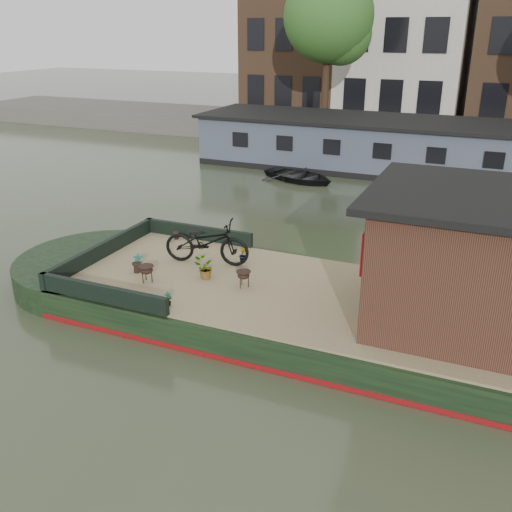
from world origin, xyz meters
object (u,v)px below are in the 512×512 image
at_px(brazier_front, 147,274).
at_px(dinghy, 300,173).
at_px(bicycle, 207,242).
at_px(potted_plant_a, 138,263).
at_px(cabin, 482,261).
at_px(brazier_rear, 244,279).

xyz_separation_m(brazier_front, dinghy, (-0.74, 11.69, -0.52)).
xyz_separation_m(bicycle, dinghy, (-1.41, 10.27, -0.84)).
height_order(potted_plant_a, dinghy, potted_plant_a).
relative_size(potted_plant_a, brazier_front, 1.12).
distance_m(potted_plant_a, brazier_front, 0.61).
bearing_deg(dinghy, cabin, -126.62).
distance_m(brazier_rear, dinghy, 11.44).
height_order(bicycle, dinghy, bicycle).
xyz_separation_m(potted_plant_a, brazier_front, (0.47, -0.39, -0.02)).
relative_size(bicycle, potted_plant_a, 4.70).
bearing_deg(bicycle, cabin, -106.84).
height_order(cabin, bicycle, cabin).
bearing_deg(cabin, bicycle, 173.79).
relative_size(brazier_front, brazier_rear, 1.05).
bearing_deg(cabin, potted_plant_a, -176.56).
bearing_deg(bicycle, brazier_rear, -133.56).
xyz_separation_m(bicycle, brazier_front, (-0.67, -1.42, -0.33)).
xyz_separation_m(cabin, dinghy, (-7.13, 10.89, -1.56)).
xyz_separation_m(cabin, brazier_front, (-6.39, -0.80, -1.04)).
distance_m(potted_plant_a, dinghy, 11.32).
bearing_deg(dinghy, bicycle, -151.98).
height_order(brazier_front, brazier_rear, brazier_front).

